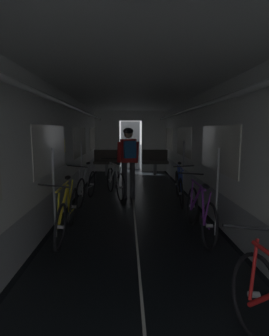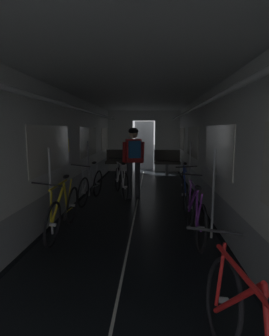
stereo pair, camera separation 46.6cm
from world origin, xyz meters
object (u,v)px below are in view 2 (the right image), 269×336
at_px(bicycle_silver, 91,186).
at_px(bicycle_blue, 184,187).
at_px(bench_seat_far_left, 119,160).
at_px(bicycle_yellow, 63,211).
at_px(bench_seat_far_right, 167,160).
at_px(bicycle_white_in_aisle, 121,181).
at_px(person_cyclist_aisle, 134,155).
at_px(bicycle_purple, 195,214).

bearing_deg(bicycle_silver, bicycle_blue, -1.10).
relative_size(bench_seat_far_left, bicycle_silver, 0.58).
bearing_deg(bicycle_blue, bench_seat_far_left, 116.36).
xyz_separation_m(bicycle_blue, bicycle_yellow, (-2.15, -1.97, -0.00)).
height_order(bench_seat_far_right, bicycle_white_in_aisle, bench_seat_far_right).
relative_size(bicycle_silver, bicycle_white_in_aisle, 1.04).
distance_m(bicycle_silver, bicycle_white_in_aisle, 0.89).
height_order(bicycle_blue, person_cyclist_aisle, person_cyclist_aisle).
bearing_deg(person_cyclist_aisle, bicycle_yellow, -112.51).
bearing_deg(bicycle_yellow, bench_seat_far_right, 71.50).
bearing_deg(bicycle_white_in_aisle, bicycle_silver, -136.24).
bearing_deg(bench_seat_far_left, bicycle_silver, -92.68).
distance_m(bench_seat_far_left, bicycle_purple, 6.27).
xyz_separation_m(bench_seat_far_right, bicycle_purple, (0.11, -5.96, -0.18)).
height_order(bicycle_silver, bicycle_white_in_aisle, bicycle_silver).
bearing_deg(bicycle_yellow, bicycle_purple, -0.82).
distance_m(bench_seat_far_left, bicycle_silver, 3.93).
height_order(bench_seat_far_left, person_cyclist_aisle, person_cyclist_aisle).
relative_size(bicycle_blue, bicycle_yellow, 1.00).
bearing_deg(bicycle_blue, bicycle_silver, 178.90).
relative_size(bench_seat_far_right, bicycle_yellow, 0.58).
bearing_deg(bicycle_purple, bicycle_yellow, 179.18).
height_order(bench_seat_far_right, bicycle_yellow, bench_seat_far_right).
height_order(bench_seat_far_left, bench_seat_far_right, same).
distance_m(bicycle_purple, person_cyclist_aisle, 2.73).
height_order(bench_seat_far_left, bicycle_yellow, bench_seat_far_left).
distance_m(bicycle_purple, bicycle_white_in_aisle, 3.03).
bearing_deg(bench_seat_far_left, bicycle_yellow, -91.79).
bearing_deg(bicycle_white_in_aisle, bench_seat_far_right, 67.90).
height_order(bicycle_blue, bicycle_white_in_aisle, bicycle_blue).
relative_size(bicycle_blue, bicycle_white_in_aisle, 1.04).
xyz_separation_m(bench_seat_far_left, bicycle_silver, (-0.18, -3.92, -0.18)).
distance_m(bench_seat_far_right, bicycle_blue, 3.97).
xyz_separation_m(bench_seat_far_left, bicycle_white_in_aisle, (0.46, -3.31, -0.18)).
bearing_deg(bench_seat_far_right, bicycle_silver, -116.83).
xyz_separation_m(bicycle_purple, bicycle_silver, (-2.10, 2.04, -0.00)).
xyz_separation_m(bicycle_blue, person_cyclist_aisle, (-1.17, 0.39, 0.69)).
height_order(bicycle_yellow, bicycle_white_in_aisle, bicycle_yellow).
xyz_separation_m(bench_seat_far_right, bicycle_blue, (0.16, -3.96, -0.18)).
bearing_deg(bicycle_white_in_aisle, bench_seat_far_left, 97.84).
bearing_deg(bicycle_yellow, bench_seat_far_left, 88.21).
bearing_deg(bench_seat_far_left, bench_seat_far_right, 0.00).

